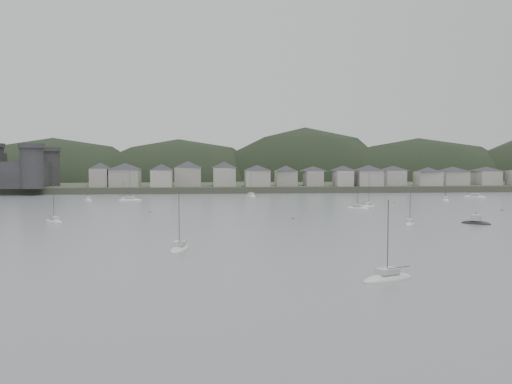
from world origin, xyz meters
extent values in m
plane|color=slate|center=(0.00, 0.00, 0.00)|extent=(900.00, 900.00, 0.00)
cube|color=#383D2D|center=(0.00, 295.00, 1.50)|extent=(900.00, 250.00, 3.00)
ellipsoid|color=black|center=(-110.87, 271.94, -10.14)|extent=(138.98, 92.48, 81.13)
ellipsoid|color=black|center=(-32.30, 272.87, -9.97)|extent=(132.08, 90.41, 79.74)
ellipsoid|color=black|center=(50.65, 272.93, -12.68)|extent=(133.88, 88.37, 101.41)
ellipsoid|color=black|center=(125.95, 267.91, -10.32)|extent=(165.81, 81.78, 82.55)
cylinder|color=#2E2E30|center=(-92.00, 166.00, 12.00)|extent=(10.00, 10.00, 18.00)
cylinder|color=#2E2E30|center=(-92.00, 194.00, 11.50)|extent=(10.00, 10.00, 17.00)
cube|color=#2E2E30|center=(-92.00, 180.00, 9.00)|extent=(3.50, 30.00, 12.00)
cube|color=#9C988F|center=(-65.00, 181.96, 7.29)|extent=(8.34, 12.91, 8.59)
pyramid|color=#2D2D33|center=(-65.00, 181.96, 13.09)|extent=(15.78, 15.78, 3.01)
cube|color=#9C988F|center=(-53.32, 181.32, 7.18)|extent=(13.68, 13.35, 8.36)
pyramid|color=#2D2D33|center=(-53.32, 181.32, 12.82)|extent=(20.07, 20.07, 2.93)
cube|color=#A09E97|center=(-35.57, 176.02, 7.04)|extent=(9.78, 10.20, 8.08)
pyramid|color=#2D2D33|center=(-35.57, 176.02, 12.49)|extent=(14.83, 14.83, 2.83)
cube|color=#9C988F|center=(-23.51, 185.65, 7.55)|extent=(12.59, 13.33, 9.09)
pyramid|color=#2D2D33|center=(-23.51, 185.65, 13.68)|extent=(19.24, 19.24, 3.18)
cube|color=#A09E97|center=(-5.75, 184.10, 7.43)|extent=(10.74, 12.17, 8.87)
pyramid|color=#2D2D33|center=(-5.75, 184.10, 13.42)|extent=(17.01, 17.01, 3.10)
cube|color=#9C988F|center=(9.92, 177.53, 6.85)|extent=(11.63, 12.09, 7.69)
pyramid|color=#2D2D33|center=(9.92, 177.53, 12.04)|extent=(17.61, 17.61, 2.69)
cube|color=#9C988F|center=(25.25, 186.19, 6.72)|extent=(10.37, 9.35, 7.44)
pyramid|color=#2D2D33|center=(25.25, 186.19, 11.74)|extent=(14.65, 14.65, 2.60)
cube|color=#9C988F|center=(38.63, 183.79, 6.61)|extent=(8.24, 12.20, 7.22)
pyramid|color=#2D2D33|center=(38.63, 183.79, 11.48)|extent=(15.17, 15.17, 2.53)
cube|color=#A09E97|center=(52.50, 178.55, 6.73)|extent=(8.06, 10.91, 7.46)
pyramid|color=#2D2D33|center=(52.50, 178.55, 11.77)|extent=(14.08, 14.08, 2.61)
cube|color=#9C988F|center=(64.81, 177.06, 6.83)|extent=(11.73, 11.78, 7.66)
pyramid|color=#2D2D33|center=(64.81, 177.06, 12.00)|extent=(17.46, 17.46, 2.68)
cube|color=#A09E97|center=(80.64, 186.91, 6.67)|extent=(10.19, 13.02, 7.33)
pyramid|color=#2D2D33|center=(80.64, 186.91, 11.62)|extent=(17.23, 17.23, 2.57)
cube|color=#A09E97|center=(95.55, 178.06, 6.44)|extent=(11.70, 9.81, 6.88)
pyramid|color=#2D2D33|center=(95.55, 178.06, 11.08)|extent=(15.97, 15.97, 2.41)
cube|color=#A09E97|center=(112.40, 186.91, 6.50)|extent=(12.83, 12.48, 7.00)
pyramid|color=#2D2D33|center=(112.40, 186.91, 11.22)|extent=(18.79, 18.79, 2.45)
cube|color=#A09E97|center=(130.73, 187.42, 6.48)|extent=(11.07, 13.50, 6.97)
pyramid|color=#2D2D33|center=(130.73, 187.42, 11.19)|extent=(18.25, 18.25, 2.44)
ellipsoid|color=silver|center=(-19.37, 6.23, 0.05)|extent=(4.27, 8.71, 1.67)
cube|color=beige|center=(-19.37, 6.23, 1.18)|extent=(2.38, 3.23, 0.70)
cylinder|color=#3F3F42|center=(-19.37, 6.23, 5.41)|extent=(0.12, 0.12, 10.43)
cylinder|color=#3F3F42|center=(-19.07, 4.76, 1.73)|extent=(0.84, 3.70, 0.10)
ellipsoid|color=silver|center=(38.89, 90.16, 0.05)|extent=(7.90, 8.63, 1.78)
cube|color=beige|center=(38.89, 90.16, 1.24)|extent=(3.50, 3.64, 0.70)
cylinder|color=#3F3F42|center=(38.89, 90.16, 5.76)|extent=(0.12, 0.12, 11.11)
cylinder|color=#3F3F42|center=(37.86, 91.39, 1.79)|extent=(2.65, 3.12, 0.10)
ellipsoid|color=silver|center=(97.28, 133.24, 0.05)|extent=(9.01, 8.78, 1.91)
cube|color=beige|center=(97.28, 133.24, 1.30)|extent=(3.86, 3.82, 0.70)
cylinder|color=#3F3F42|center=(97.28, 133.24, 6.16)|extent=(0.12, 0.12, 11.92)
cylinder|color=#3F3F42|center=(96.03, 132.05, 1.85)|extent=(3.18, 3.03, 0.10)
ellipsoid|color=silver|center=(33.27, 83.35, 0.05)|extent=(7.50, 7.67, 1.63)
cube|color=beige|center=(33.27, 83.35, 1.16)|extent=(3.26, 3.29, 0.70)
cylinder|color=#3F3F42|center=(33.27, 83.35, 5.28)|extent=(0.12, 0.12, 10.16)
cylinder|color=#3F3F42|center=(34.29, 84.41, 1.71)|extent=(2.60, 2.71, 0.10)
ellipsoid|color=silver|center=(4.61, 148.87, 0.05)|extent=(4.91, 9.52, 1.82)
cube|color=beige|center=(4.61, 148.87, 1.26)|extent=(2.68, 3.56, 0.70)
cylinder|color=#3F3F42|center=(4.61, 148.87, 5.89)|extent=(0.12, 0.12, 11.37)
cylinder|color=#3F3F42|center=(4.99, 150.47, 1.81)|extent=(1.03, 4.01, 0.10)
ellipsoid|color=silver|center=(33.57, 39.35, 0.05)|extent=(5.11, 7.00, 1.36)
cube|color=beige|center=(33.57, 39.35, 1.03)|extent=(2.43, 2.79, 0.70)
cylinder|color=#3F3F42|center=(33.57, 39.35, 4.44)|extent=(0.12, 0.12, 8.47)
cylinder|color=#3F3F42|center=(34.14, 38.28, 1.58)|extent=(1.52, 2.74, 0.10)
ellipsoid|color=silver|center=(8.05, -20.00, 0.05)|extent=(8.34, 5.71, 1.60)
cube|color=beige|center=(8.05, -20.00, 1.15)|extent=(3.28, 2.78, 0.70)
cylinder|color=#3F3F42|center=(8.05, -20.00, 5.20)|extent=(0.12, 0.12, 10.01)
cylinder|color=#3F3F42|center=(9.35, -20.61, 1.70)|extent=(3.31, 1.61, 0.10)
ellipsoid|color=silver|center=(-43.77, 126.87, 0.05)|extent=(9.09, 2.99, 1.81)
cube|color=beige|center=(-43.77, 126.87, 1.26)|extent=(3.19, 2.03, 0.70)
cylinder|color=#3F3F42|center=(-43.77, 126.87, 5.87)|extent=(0.12, 0.12, 11.33)
cylinder|color=#3F3F42|center=(-45.40, 126.85, 1.81)|extent=(4.08, 0.14, 0.10)
ellipsoid|color=silver|center=(76.98, 116.33, 0.05)|extent=(4.58, 8.35, 1.59)
cube|color=beige|center=(76.98, 116.33, 1.15)|extent=(2.43, 3.15, 0.70)
cylinder|color=#3F3F42|center=(76.98, 116.33, 5.18)|extent=(0.12, 0.12, 9.95)
cylinder|color=#3F3F42|center=(76.60, 117.71, 1.70)|extent=(1.05, 3.48, 0.10)
ellipsoid|color=silver|center=(-46.82, 129.99, 0.05)|extent=(2.22, 6.10, 1.20)
cube|color=beige|center=(-46.82, 129.99, 0.95)|extent=(1.43, 2.17, 0.70)
cylinder|color=#3F3F42|center=(-46.82, 129.99, 3.96)|extent=(0.12, 0.12, 7.51)
cylinder|color=#3F3F42|center=(-46.77, 128.91, 1.50)|extent=(0.24, 2.71, 0.10)
ellipsoid|color=silver|center=(-60.44, 129.99, 0.05)|extent=(5.93, 7.69, 1.50)
cube|color=beige|center=(-60.44, 129.99, 1.10)|extent=(2.77, 3.11, 0.70)
cylinder|color=#3F3F42|center=(-60.44, 129.99, 4.90)|extent=(0.12, 0.12, 9.41)
cylinder|color=#3F3F42|center=(-61.14, 128.82, 1.65)|extent=(1.83, 2.96, 0.10)
ellipsoid|color=silver|center=(-52.41, 52.67, 0.05)|extent=(6.79, 7.27, 1.51)
cube|color=beige|center=(-52.41, 52.67, 1.11)|extent=(2.99, 3.08, 0.70)
cylinder|color=#3F3F42|center=(-52.41, 52.67, 4.92)|extent=(0.12, 0.12, 9.44)
cylinder|color=#3F3F42|center=(-53.31, 51.65, 1.66)|extent=(2.31, 2.62, 0.10)
ellipsoid|color=black|center=(49.99, 39.34, 0.05)|extent=(6.81, 6.90, 1.57)
cube|color=beige|center=(49.99, 39.34, 1.48)|extent=(2.92, 2.93, 1.40)
cylinder|color=#3F3F42|center=(49.99, 39.34, 2.38)|extent=(0.10, 0.10, 1.20)
sphere|color=#B2743B|center=(53.69, 107.54, 0.15)|extent=(0.70, 0.70, 0.70)
sphere|color=#B2743B|center=(7.91, 55.10, 0.15)|extent=(0.70, 0.70, 0.70)
sphere|color=#B2743B|center=(-31.28, 77.68, 0.15)|extent=(0.70, 0.70, 0.70)
sphere|color=#B2743B|center=(75.73, 73.56, 0.15)|extent=(0.70, 0.70, 0.70)
camera|label=1|loc=(-14.84, -87.29, 15.00)|focal=38.68mm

